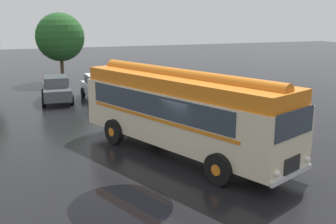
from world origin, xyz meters
TOP-DOWN VIEW (x-y plane):
  - ground_plane at (0.00, 0.00)m, footprint 120.00×120.00m
  - vintage_bus at (-0.10, 0.73)m, footprint 6.05×10.27m
  - car_near_left at (-3.87, 13.11)m, footprint 2.13×4.29m
  - car_mid_left at (-1.09, 12.79)m, footprint 2.11×4.28m
  - car_mid_right at (1.63, 13.21)m, footprint 1.98×4.21m
  - car_far_right at (4.46, 13.23)m, footprint 2.25×4.34m
  - tree_centre at (-2.72, 21.48)m, footprint 4.09×4.09m
  - puddle_patch at (-3.58, -2.98)m, footprint 3.12×3.12m

SIDE VIEW (x-z plane):
  - ground_plane at x=0.00m, z-range 0.00..0.00m
  - puddle_patch at x=-3.58m, z-range 0.00..0.01m
  - car_near_left at x=-3.87m, z-range 0.02..1.68m
  - car_mid_left at x=-1.09m, z-range 0.02..1.68m
  - car_mid_right at x=1.63m, z-range 0.02..1.68m
  - car_far_right at x=4.46m, z-range 0.02..1.68m
  - vintage_bus at x=-0.10m, z-range 0.15..3.64m
  - tree_centre at x=-2.72m, z-range 0.84..6.70m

